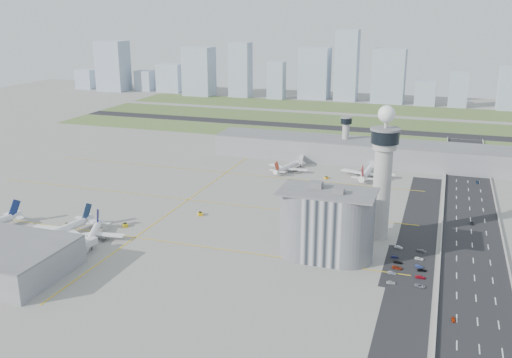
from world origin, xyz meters
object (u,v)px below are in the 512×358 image
(tug_0, at_px, (67,225))
(car_lot_7, at_px, (421,277))
(tug_5, at_px, (365,176))
(car_lot_11, at_px, (422,251))
(car_lot_5, at_px, (398,247))
(car_lot_9, at_px, (419,266))
(jet_bridge_far_0, at_px, (302,159))
(airplane_near_b, at_px, (59,226))
(car_hw_0, at_px, (453,319))
(airplane_far_b, at_px, (368,168))
(tug_4, at_px, (326,178))
(car_lot_2, at_px, (397,268))
(jet_bridge_near_1, at_px, (18,245))
(car_lot_4, at_px, (395,257))
(jet_bridge_far_1, at_px, (372,165))
(admin_building, at_px, (326,224))
(airplane_far_a, at_px, (288,164))
(car_lot_3, at_px, (398,262))
(car_lot_10, at_px, (419,259))
(tug_3, at_px, (200,213))
(car_lot_1, at_px, (392,273))
(tug_1, at_px, (74,233))
(jet_bridge_near_2, at_px, (73,253))
(car_lot_6, at_px, (420,286))
(car_hw_4, at_px, (457,158))
(control_tower, at_px, (383,168))
(secondary_tower, at_px, (346,135))
(car_lot_0, at_px, (391,282))
(car_hw_2, at_px, (478,182))

(tug_0, bearing_deg, car_lot_7, 33.49)
(tug_5, xyz_separation_m, car_lot_11, (42.11, -112.95, -0.34))
(car_lot_5, height_order, car_lot_9, car_lot_5)
(tug_5, height_order, car_lot_5, tug_5)
(jet_bridge_far_0, distance_m, tug_5, 54.00)
(airplane_near_b, relative_size, car_hw_0, 12.84)
(car_lot_9, bearing_deg, airplane_far_b, 24.70)
(airplane_near_b, height_order, car_lot_7, airplane_near_b)
(tug_4, xyz_separation_m, car_lot_2, (56.45, -122.81, -0.20))
(jet_bridge_near_1, bearing_deg, car_lot_4, -64.14)
(jet_bridge_far_1, distance_m, car_lot_7, 168.57)
(tug_0, xyz_separation_m, car_lot_2, (164.31, 3.15, -0.31))
(admin_building, distance_m, car_lot_4, 34.16)
(airplane_far_a, bearing_deg, jet_bridge_far_0, 6.26)
(car_lot_3, relative_size, car_lot_10, 0.99)
(tug_3, bearing_deg, admin_building, 123.96)
(tug_4, xyz_separation_m, car_lot_11, (65.52, -101.44, -0.18))
(car_lot_1, bearing_deg, car_lot_7, -96.86)
(car_lot_4, height_order, car_lot_7, car_lot_7)
(admin_building, height_order, tug_5, admin_building)
(admin_building, relative_size, car_lot_3, 10.83)
(jet_bridge_near_1, distance_m, car_lot_5, 175.35)
(tug_1, bearing_deg, tug_5, -82.45)
(car_lot_4, bearing_deg, car_lot_3, -168.94)
(jet_bridge_near_2, relative_size, car_lot_4, 4.21)
(airplane_far_b, height_order, jet_bridge_far_0, airplane_far_b)
(car_lot_2, bearing_deg, tug_3, 81.72)
(jet_bridge_far_1, distance_m, car_lot_3, 154.74)
(airplane_near_b, distance_m, car_lot_3, 159.95)
(car_lot_6, height_order, car_hw_4, car_lot_6)
(control_tower, distance_m, admin_building, 41.10)
(jet_bridge_near_1, distance_m, car_hw_0, 189.83)
(car_lot_9, bearing_deg, car_lot_3, 88.44)
(airplane_near_b, height_order, airplane_far_a, airplane_near_b)
(car_lot_2, distance_m, car_hw_4, 205.46)
(jet_bridge_far_0, relative_size, car_lot_10, 3.56)
(secondary_tower, bearing_deg, tug_1, -118.29)
(admin_building, relative_size, tug_4, 14.92)
(car_lot_0, xyz_separation_m, car_lot_5, (-0.35, 37.26, -0.02))
(secondary_tower, xyz_separation_m, tug_3, (-52.79, -141.43, -17.81))
(control_tower, xyz_separation_m, car_hw_0, (34.81, -70.03, -34.48))
(tug_5, bearing_deg, airplane_far_a, 32.41)
(car_lot_3, relative_size, car_lot_5, 1.04)
(tug_5, xyz_separation_m, car_lot_0, (31.88, -149.20, -0.34))
(tug_5, height_order, car_lot_3, tug_5)
(tug_0, relative_size, car_lot_1, 0.89)
(car_lot_0, relative_size, car_lot_6, 0.84)
(tug_5, xyz_separation_m, car_lot_2, (33.03, -134.32, -0.36))
(tug_0, xyz_separation_m, car_lot_10, (172.68, 15.80, -0.38))
(tug_5, xyz_separation_m, car_hw_2, (70.03, 10.20, -0.39))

